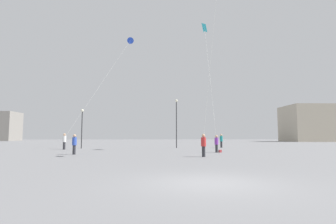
% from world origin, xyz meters
% --- Properties ---
extents(ground_plane, '(300.00, 300.00, 0.00)m').
position_xyz_m(ground_plane, '(0.00, 0.00, 0.00)').
color(ground_plane, slate).
extents(person_in_purple, '(0.34, 0.34, 1.58)m').
position_xyz_m(person_in_purple, '(4.47, 15.94, 0.87)').
color(person_in_purple, '#2D2D33').
rests_on(person_in_purple, ground_plane).
extents(person_in_teal, '(0.39, 0.39, 1.79)m').
position_xyz_m(person_in_teal, '(8.06, 26.94, 0.98)').
color(person_in_teal, '#2D2D33').
rests_on(person_in_teal, ground_plane).
extents(person_in_red, '(0.35, 0.35, 1.63)m').
position_xyz_m(person_in_red, '(2.14, 10.76, 0.89)').
color(person_in_red, '#2D2D33').
rests_on(person_in_red, ground_plane).
extents(person_in_blue, '(0.35, 0.35, 1.62)m').
position_xyz_m(person_in_blue, '(-7.73, 14.20, 0.89)').
color(person_in_blue, '#2D2D33').
rests_on(person_in_blue, ground_plane).
extents(person_in_white, '(0.39, 0.39, 1.81)m').
position_xyz_m(person_in_white, '(-11.10, 23.06, 0.99)').
color(person_in_white, '#2D2D33').
rests_on(person_in_white, ground_plane).
extents(kite_cobalt_diamond, '(7.40, 5.62, 13.90)m').
position_xyz_m(kite_cobalt_diamond, '(-4.32, 28.24, 14.50)').
color(kite_cobalt_diamond, blue).
extents(kite_cyan_delta, '(0.60, 5.20, 12.73)m').
position_xyz_m(kite_cyan_delta, '(4.55, 20.34, 13.35)').
color(kite_cyan_delta, '#1EB2C6').
extents(building_centre_hall, '(23.66, 14.07, 11.08)m').
position_xyz_m(building_centre_hall, '(53.00, 70.89, 5.54)').
color(building_centre_hall, '#B2A893').
rests_on(building_centre_hall, ground_plane).
extents(lamppost_east, '(0.36, 0.36, 4.88)m').
position_xyz_m(lamppost_east, '(-9.88, 25.94, 3.28)').
color(lamppost_east, '#2D2D30').
rests_on(lamppost_east, ground_plane).
extents(lamppost_west, '(0.36, 0.36, 6.27)m').
position_xyz_m(lamppost_west, '(1.98, 26.17, 4.07)').
color(lamppost_west, '#2D2D30').
rests_on(lamppost_west, ground_plane).
extents(handbag_beside_flyer, '(0.34, 0.30, 0.24)m').
position_xyz_m(handbag_beside_flyer, '(4.82, 16.04, 0.12)').
color(handbag_beside_flyer, maroon).
rests_on(handbag_beside_flyer, ground_plane).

